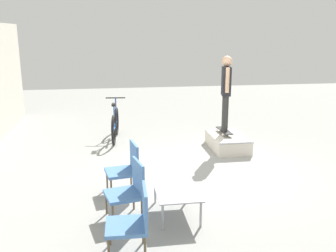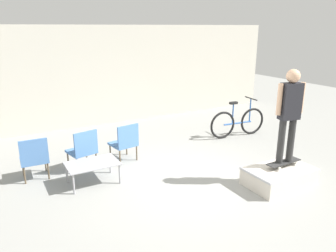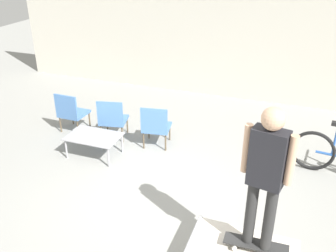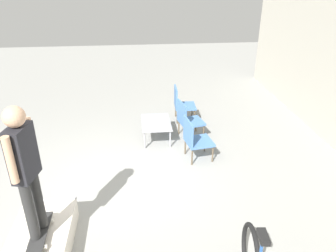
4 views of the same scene
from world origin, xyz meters
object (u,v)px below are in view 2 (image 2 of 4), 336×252
Objects in this scene: person_skater at (290,109)px; patio_chair_center at (83,149)px; skate_ramp_box at (279,176)px; patio_chair_right at (125,141)px; coffee_table at (93,165)px; skateboard_on_ramp at (284,162)px; bicycle at (238,122)px; patio_chair_left at (34,157)px.

person_skater is 2.03× the size of patio_chair_center.
skate_ramp_box is 1.50× the size of patio_chair_right.
patio_chair_right reaches higher than skate_ramp_box.
person_skater reaches higher than coffee_table.
patio_chair_right is (0.95, -0.00, 0.00)m from patio_chair_center.
person_skater reaches higher than skateboard_on_ramp.
coffee_table is at bearing 27.29° from patio_chair_right.
skate_ramp_box is at bearing -163.04° from skateboard_on_ramp.
skate_ramp_box is at bearing 121.16° from patio_chair_right.
coffee_table is at bearing 75.94° from patio_chair_center.
skateboard_on_ramp is at bearing -107.13° from bicycle.
coffee_table is at bearing -163.38° from bicycle.
person_skater reaches higher than skate_ramp_box.
patio_chair_right is (-2.30, 2.49, 0.06)m from skateboard_on_ramp.
patio_chair_left is (-4.22, 2.49, 0.06)m from skateboard_on_ramp.
person_skater is 3.54m from patio_chair_right.
patio_chair_right is (0.97, 0.72, 0.10)m from coffee_table.
patio_chair_center is 0.95m from patio_chair_right.
skateboard_on_ramp is at bearing 130.07° from patio_chair_center.
skateboard_on_ramp is at bearing 11.51° from person_skater.
patio_chair_left is at bearing 148.19° from skate_ramp_box.
skateboard_on_ramp is 4.90m from patio_chair_left.
skate_ramp_box is 0.29m from skateboard_on_ramp.
coffee_table is 4.45m from bicycle.
skateboard_on_ramp is 0.78× the size of coffee_table.
patio_chair_right is at bearing 144.22° from person_skater.
coffee_table is 1.12× the size of patio_chair_right.
skateboard_on_ramp is 0.45× the size of bicycle.
bicycle is at bearing 169.36° from patio_chair_center.
bicycle is (1.23, 2.67, 0.23)m from skate_ramp_box.
person_skater is 2.03× the size of patio_chair_right.
patio_chair_left is at bearing -12.29° from patio_chair_center.
bicycle is (1.10, 2.63, -1.09)m from person_skater.
person_skater reaches higher than patio_chair_left.
patio_chair_left is 5.32m from bicycle.
skateboard_on_ramp is 0.88× the size of patio_chair_left.
coffee_table is (-3.27, 1.77, -0.04)m from skateboard_on_ramp.
bicycle is at bearing 173.00° from patio_chair_right.
person_skater is 3.05m from bicycle.
person_skater is at bearing 178.41° from skateboard_on_ramp.
patio_chair_right is at bearing -172.16° from bicycle.
skate_ramp_box is at bearing -109.24° from bicycle.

